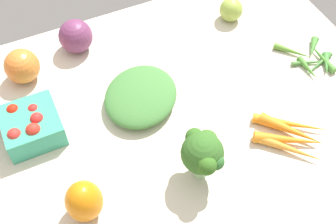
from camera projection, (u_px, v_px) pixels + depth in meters
tablecloth at (168, 120)px, 97.60cm from camera, size 104.00×76.00×2.00cm
okra_pile at (313, 58)px, 106.46cm from camera, size 11.87×14.36×1.97cm
heirloom_tomato_green at (231, 10)px, 113.87cm from camera, size 6.08×6.08×6.08cm
broccoli_head at (202, 153)px, 82.47cm from camera, size 8.72×10.23×11.74cm
bell_pepper_orange at (84, 201)px, 79.76cm from camera, size 9.78×9.78×9.22cm
leafy_greens_clump at (141, 96)px, 97.66cm from camera, size 23.98×24.14×4.41cm
heirloom_tomato_orange at (22, 66)px, 100.56cm from camera, size 8.08×8.08×8.08cm
carrot_bunch at (289, 135)px, 92.47cm from camera, size 16.96×17.05×2.73cm
red_onion_near_basket at (76, 36)px, 106.38cm from camera, size 8.25×8.25×8.25cm
berry_basket at (31, 126)px, 91.67cm from camera, size 11.71×11.71×6.87cm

